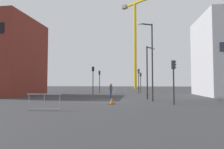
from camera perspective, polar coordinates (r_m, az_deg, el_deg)
The scene contains 15 objects.
ground at distance 18.56m, azimuth -1.35°, elevation -8.14°, with size 160.00×160.00×0.00m, color #333335.
brick_building at distance 30.23m, azimuth -29.70°, elevation 4.74°, with size 7.37×9.03×10.98m.
construction_crane at distance 60.08m, azimuth 7.41°, elevation 12.68°, with size 12.01×9.40×28.20m.
streetlamp_tall at distance 18.04m, azimuth 12.07°, elevation 5.71°, with size 1.42×0.71×7.55m.
streetlamp_short at distance 20.42m, azimuth 11.29°, elevation 2.23°, with size 1.09×1.24×5.82m.
traffic_light_crosswalk at distance 31.47m, azimuth 8.34°, elevation -0.79°, with size 0.36×0.38×4.18m.
traffic_light_near at distance 31.65m, azimuth -3.95°, elevation -1.11°, with size 0.39×0.31×3.92m.
traffic_light_verge at distance 27.91m, azimuth -5.97°, elevation -0.46°, with size 0.39×0.28×4.27m.
traffic_light_median at distance 15.69m, azimuth 18.78°, elevation -0.04°, with size 0.39×0.32×3.61m.
traffic_light_corner at distance 33.57m, azimuth 8.97°, elevation -1.45°, with size 0.35×0.39×3.65m.
pedestrian_walking at distance 22.50m, azimuth -0.33°, elevation -4.65°, with size 0.34×0.34×1.71m.
safety_barrier_rear at distance 30.25m, azimuth 0.92°, elevation -4.97°, with size 0.10×2.51×1.08m.
safety_barrier_mid_span at distance 12.54m, azimuth -20.51°, elevation -8.00°, with size 2.28×0.17×1.08m.
traffic_cone_striped at distance 28.42m, azimuth 11.14°, elevation -5.73°, with size 0.51×0.51×0.51m.
traffic_cone_by_barrier at distance 15.42m, azimuth -0.09°, elevation -8.37°, with size 0.51×0.51×0.52m.
Camera 1 is at (2.88, -18.25, 1.76)m, focal length 29.12 mm.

